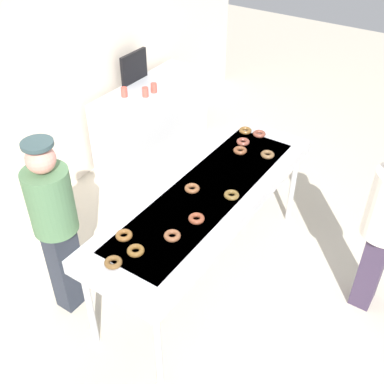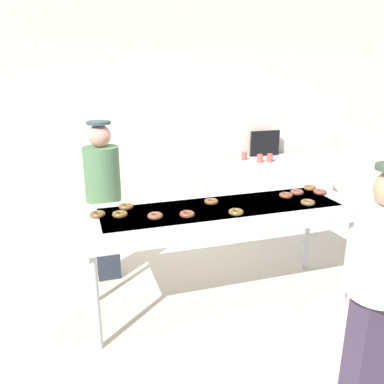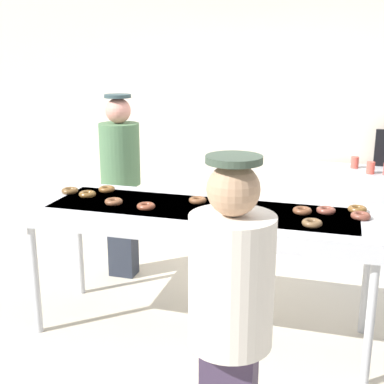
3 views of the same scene
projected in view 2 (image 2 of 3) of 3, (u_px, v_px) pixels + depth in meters
The scene contains 22 objects.
ground_plane at pixel (219, 301), 3.84m from camera, with size 16.00×16.00×0.00m, color beige.
back_wall at pixel (163, 110), 5.34m from camera, with size 8.00×0.12×3.27m, color beige.
fryer_conveyor at pixel (221, 214), 3.56m from camera, with size 2.55×0.84×0.99m.
chocolate_donut_0 at pixel (211, 201), 3.62m from camera, with size 0.13×0.13×0.04m, color brown.
chocolate_donut_1 at pixel (310, 188), 4.03m from camera, with size 0.13×0.13×0.04m, color brown.
chocolate_donut_2 at pixel (98, 214), 3.31m from camera, with size 0.13×0.13×0.04m, color brown.
chocolate_donut_3 at pixel (297, 192), 3.89m from camera, with size 0.13×0.13×0.04m, color brown.
chocolate_donut_4 at pixel (286, 195), 3.80m from camera, with size 0.13×0.13×0.04m, color brown.
chocolate_donut_5 at pixel (187, 214), 3.31m from camera, with size 0.13×0.13×0.04m, color brown.
chocolate_donut_6 at pixel (126, 206), 3.49m from camera, with size 0.13×0.13×0.04m, color brown.
chocolate_donut_7 at pixel (120, 214), 3.31m from camera, with size 0.13×0.13×0.04m, color brown.
chocolate_donut_8 at pixel (236, 212), 3.35m from camera, with size 0.13×0.13×0.04m, color brown.
chocolate_donut_9 at pixel (308, 202), 3.59m from camera, with size 0.13×0.13×0.04m, color brown.
chocolate_donut_10 at pixel (155, 216), 3.27m from camera, with size 0.13×0.13×0.04m, color brown.
chocolate_donut_11 at pixel (320, 192), 3.90m from camera, with size 0.13×0.13×0.04m, color brown.
worker_baker at pixel (103, 191), 4.00m from camera, with size 0.36×0.36×1.70m.
customer_waiting at pixel (380, 274), 2.43m from camera, with size 0.37×0.37×1.66m.
prep_counter at pixel (270, 191), 5.71m from camera, with size 1.69×0.61×0.95m, color #B7BABF.
paper_cup_0 at pixel (244, 156), 5.50m from camera, with size 0.07×0.07×0.11m, color #CC4C3F.
paper_cup_1 at pixel (260, 158), 5.36m from camera, with size 0.07×0.07×0.11m, color #CC4C3F.
paper_cup_2 at pixel (270, 158), 5.39m from camera, with size 0.07×0.07×0.11m, color #CC4C3F.
menu_display at pixel (265, 143), 5.74m from camera, with size 0.46×0.04×0.37m, color black.
Camera 2 is at (-1.26, -3.10, 2.19)m, focal length 36.48 mm.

